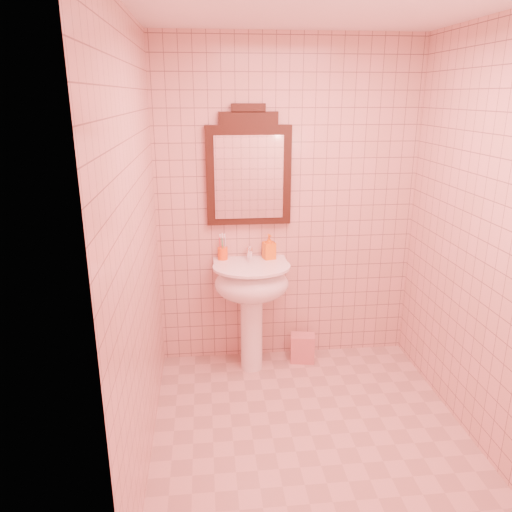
{
  "coord_description": "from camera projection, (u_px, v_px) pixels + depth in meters",
  "views": [
    {
      "loc": [
        -0.63,
        -2.62,
        2.07
      ],
      "look_at": [
        -0.3,
        0.55,
        1.04
      ],
      "focal_mm": 35.0,
      "sensor_mm": 36.0,
      "label": 1
    }
  ],
  "objects": [
    {
      "name": "soap_dispenser",
      "position": [
        269.0,
        247.0,
        3.83
      ],
      "size": [
        0.11,
        0.11,
        0.19
      ],
      "primitive_type": "imported",
      "rotation": [
        0.0,
        0.0,
        0.23
      ],
      "color": "orange",
      "rests_on": "pedestal_sink"
    },
    {
      "name": "floor",
      "position": [
        311.0,
        436.0,
        3.18
      ],
      "size": [
        2.2,
        2.2,
        0.0
      ],
      "primitive_type": "plane",
      "color": "#C89D90",
      "rests_on": "ground"
    },
    {
      "name": "back_wall",
      "position": [
        287.0,
        207.0,
        3.84
      ],
      "size": [
        2.0,
        0.02,
        2.5
      ],
      "primitive_type": "cube",
      "color": "#DCA299",
      "rests_on": "floor"
    },
    {
      "name": "pedestal_sink",
      "position": [
        252.0,
        290.0,
        3.77
      ],
      "size": [
        0.58,
        0.58,
        0.86
      ],
      "color": "white",
      "rests_on": "floor"
    },
    {
      "name": "toothbrush_cup",
      "position": [
        223.0,
        253.0,
        3.83
      ],
      "size": [
        0.08,
        0.08,
        0.18
      ],
      "rotation": [
        0.0,
        0.0,
        -0.24
      ],
      "color": "#F75614",
      "rests_on": "pedestal_sink"
    },
    {
      "name": "mirror",
      "position": [
        249.0,
        170.0,
        3.69
      ],
      "size": [
        0.63,
        0.06,
        0.88
      ],
      "color": "black",
      "rests_on": "back_wall"
    },
    {
      "name": "towel",
      "position": [
        302.0,
        348.0,
        4.04
      ],
      "size": [
        0.21,
        0.16,
        0.23
      ],
      "primitive_type": "cube",
      "rotation": [
        0.0,
        0.0,
        -0.17
      ],
      "color": "#CA7777",
      "rests_on": "floor"
    },
    {
      "name": "faucet",
      "position": [
        250.0,
        252.0,
        3.82
      ],
      "size": [
        0.04,
        0.16,
        0.11
      ],
      "color": "white",
      "rests_on": "pedestal_sink"
    }
  ]
}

